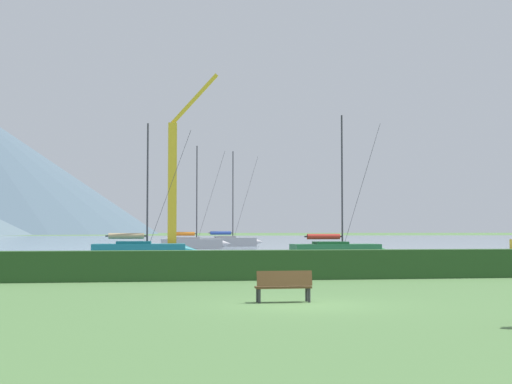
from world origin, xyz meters
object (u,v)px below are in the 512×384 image
(sailboat_slip_0, at_px, (229,241))
(sailboat_slip_8, at_px, (192,242))
(sailboat_slip_1, at_px, (141,249))
(sailboat_slip_3, at_px, (337,249))
(dock_crane, at_px, (174,196))
(park_bench_near_path, at_px, (284,285))

(sailboat_slip_0, bearing_deg, sailboat_slip_8, -119.34)
(sailboat_slip_0, xyz_separation_m, sailboat_slip_1, (-11.71, -40.68, -0.04))
(sailboat_slip_8, bearing_deg, sailboat_slip_1, -102.48)
(sailboat_slip_1, xyz_separation_m, sailboat_slip_3, (15.02, -1.40, -0.01))
(sailboat_slip_0, relative_size, dock_crane, 0.74)
(sailboat_slip_0, distance_m, sailboat_slip_8, 12.28)
(sailboat_slip_3, bearing_deg, dock_crane, 127.47)
(sailboat_slip_1, distance_m, dock_crane, 13.89)
(sailboat_slip_1, height_order, park_bench_near_path, sailboat_slip_1)
(sailboat_slip_8, distance_m, park_bench_near_path, 65.63)
(sailboat_slip_0, height_order, sailboat_slip_1, sailboat_slip_0)
(sailboat_slip_3, xyz_separation_m, dock_crane, (-11.93, 14.10, 4.71))
(sailboat_slip_8, xyz_separation_m, park_bench_near_path, (-1.98, -65.60, -0.16))
(sailboat_slip_8, height_order, dock_crane, dock_crane)
(sailboat_slip_8, bearing_deg, sailboat_slip_3, -74.93)
(sailboat_slip_3, distance_m, sailboat_slip_8, 32.43)
(sailboat_slip_0, distance_m, park_bench_near_path, 76.89)
(sailboat_slip_0, bearing_deg, sailboat_slip_3, -87.56)
(sailboat_slip_1, height_order, sailboat_slip_8, sailboat_slip_8)
(park_bench_near_path, xyz_separation_m, dock_crane, (-1.02, 48.52, 4.84))
(park_bench_near_path, bearing_deg, sailboat_slip_0, 83.40)
(sailboat_slip_1, relative_size, sailboat_slip_3, 0.93)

